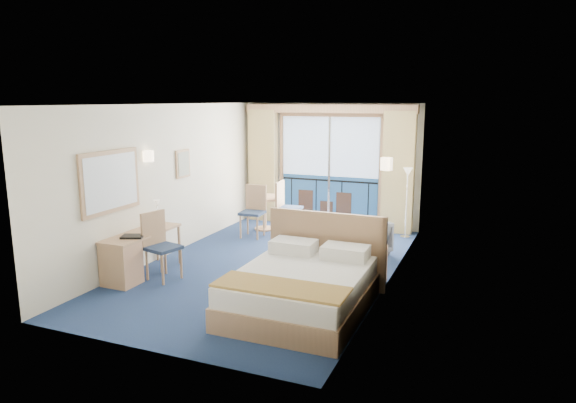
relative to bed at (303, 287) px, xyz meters
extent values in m
plane|color=navy|center=(-1.15, 1.51, -0.32)|extent=(6.50, 6.50, 0.00)
cube|color=silver|center=(-1.15, 4.77, 1.03)|extent=(4.00, 0.02, 2.70)
cube|color=silver|center=(-1.15, -1.75, 1.03)|extent=(4.00, 0.02, 2.70)
cube|color=silver|center=(-3.16, 1.51, 1.03)|extent=(0.02, 6.50, 2.70)
cube|color=silver|center=(0.86, 1.51, 1.03)|extent=(0.02, 6.50, 2.70)
cube|color=white|center=(-1.15, 1.51, 2.39)|extent=(4.00, 6.50, 0.02)
cube|color=navy|center=(-1.15, 4.73, 0.24)|extent=(2.20, 0.02, 1.08)
cube|color=#BED6FA|center=(-1.15, 4.73, 1.44)|extent=(2.20, 0.02, 1.32)
cube|color=brown|center=(-1.15, 4.73, -0.22)|extent=(2.20, 0.02, 0.20)
cube|color=black|center=(-1.15, 4.72, 0.68)|extent=(2.20, 0.02, 0.04)
cube|color=tan|center=(-1.15, 4.72, 2.14)|extent=(2.36, 0.03, 0.12)
cube|color=tan|center=(-2.30, 4.72, 0.88)|extent=(0.06, 0.03, 2.40)
cube|color=tan|center=(0.00, 4.72, 0.88)|extent=(0.06, 0.03, 2.40)
cube|color=silver|center=(-1.15, 4.72, 0.88)|extent=(0.05, 0.02, 2.40)
cube|color=#392319|center=(-0.80, 4.72, 0.08)|extent=(0.35, 0.02, 0.70)
cube|color=#392319|center=(-1.70, 4.72, 0.08)|extent=(0.35, 0.02, 0.70)
cube|color=#392319|center=(-1.20, 4.72, -0.02)|extent=(0.30, 0.02, 0.45)
cube|color=black|center=(-2.05, 4.72, 0.23)|extent=(0.02, 0.01, 0.90)
cube|color=black|center=(-1.45, 4.72, 0.23)|extent=(0.03, 0.01, 0.90)
cube|color=black|center=(-0.85, 4.72, 0.23)|extent=(0.03, 0.01, 0.90)
cube|color=black|center=(-0.25, 4.72, 0.23)|extent=(0.02, 0.01, 0.90)
cube|color=tan|center=(-2.70, 4.58, 0.96)|extent=(0.65, 0.22, 2.55)
cube|color=tan|center=(0.40, 4.58, 0.96)|extent=(0.65, 0.22, 2.55)
cube|color=tan|center=(-1.15, 4.61, 2.26)|extent=(3.80, 0.25, 0.18)
cube|color=tan|center=(-3.13, 0.01, 1.23)|extent=(0.04, 1.25, 0.95)
cube|color=#AFB9C2|center=(-3.11, 0.01, 1.23)|extent=(0.01, 1.12, 0.82)
cube|color=tan|center=(-3.13, 1.96, 1.28)|extent=(0.03, 0.42, 0.52)
cube|color=gray|center=(-3.11, 1.96, 1.28)|extent=(0.01, 0.34, 0.44)
cylinder|color=#FFDFB2|center=(-3.09, 0.91, 1.53)|extent=(0.18, 0.18, 0.18)
cylinder|color=#FFDFB2|center=(0.79, 1.36, 1.53)|extent=(0.18, 0.18, 0.18)
cube|color=tan|center=(0.00, -0.09, -0.16)|extent=(1.65, 2.07, 0.31)
cube|color=white|center=(0.00, -0.09, 0.12)|extent=(1.59, 2.00, 0.26)
cube|color=#B68F47|center=(0.00, -0.76, 0.27)|extent=(1.63, 0.57, 0.03)
cube|color=white|center=(-0.39, 0.65, 0.34)|extent=(0.64, 0.41, 0.19)
cube|color=white|center=(0.39, 0.65, 0.34)|extent=(0.64, 0.41, 0.19)
cube|color=tan|center=(0.00, 0.99, 0.25)|extent=(1.81, 0.06, 1.14)
cube|color=tan|center=(0.60, 1.30, -0.03)|extent=(0.45, 0.43, 0.59)
cube|color=beige|center=(0.63, 1.35, 0.31)|extent=(0.22, 0.20, 0.08)
imported|color=#484B57|center=(0.19, 2.83, -0.01)|extent=(0.95, 0.95, 0.62)
cylinder|color=silver|center=(0.65, 4.22, -0.30)|extent=(0.20, 0.20, 0.03)
cylinder|color=silver|center=(0.65, 4.22, 0.36)|extent=(0.02, 0.02, 1.36)
cone|color=white|center=(0.65, 4.22, 1.04)|extent=(0.18, 0.18, 0.16)
cube|color=tan|center=(-2.89, 0.36, 0.36)|extent=(0.51, 1.49, 0.04)
cube|color=tan|center=(-2.89, -0.15, 0.01)|extent=(0.48, 0.45, 0.66)
cylinder|color=tan|center=(-3.12, 0.55, 0.01)|extent=(0.05, 0.05, 0.66)
cylinder|color=tan|center=(-2.66, 0.55, 0.01)|extent=(0.05, 0.05, 0.66)
cylinder|color=tan|center=(-3.12, 1.06, 0.01)|extent=(0.05, 0.05, 0.66)
cylinder|color=tan|center=(-2.66, 1.06, 0.01)|extent=(0.05, 0.05, 0.66)
cube|color=#20304C|center=(-2.43, 0.29, 0.19)|extent=(0.55, 0.55, 0.05)
cube|color=tan|center=(-2.64, 0.34, 0.47)|extent=(0.15, 0.45, 0.54)
cylinder|color=tan|center=(-2.29, 0.06, -0.07)|extent=(0.04, 0.04, 0.49)
cylinder|color=tan|center=(-2.21, 0.42, -0.07)|extent=(0.04, 0.04, 0.49)
cylinder|color=tan|center=(-2.65, 0.15, -0.07)|extent=(0.04, 0.04, 0.49)
cylinder|color=tan|center=(-2.56, 0.51, -0.07)|extent=(0.04, 0.04, 0.49)
cube|color=black|center=(-2.82, 0.06, 0.39)|extent=(0.40, 0.35, 0.03)
cylinder|color=silver|center=(-2.97, 0.91, 0.40)|extent=(0.11, 0.11, 0.02)
cylinder|color=silver|center=(-2.97, 0.91, 0.57)|extent=(0.01, 0.01, 0.36)
cone|color=white|center=(-2.97, 0.91, 0.75)|extent=(0.10, 0.10, 0.09)
cylinder|color=tan|center=(-2.30, 3.75, 0.38)|extent=(0.80, 0.80, 0.04)
cylinder|color=tan|center=(-2.30, 3.75, 0.03)|extent=(0.08, 0.08, 0.70)
cylinder|color=tan|center=(-2.30, 3.75, -0.30)|extent=(0.44, 0.44, 0.03)
cube|color=#20304C|center=(-1.69, 3.71, 0.20)|extent=(0.49, 0.49, 0.06)
cube|color=tan|center=(-1.91, 3.69, 0.49)|extent=(0.07, 0.47, 0.55)
cylinder|color=tan|center=(-1.49, 3.53, -0.07)|extent=(0.04, 0.04, 0.50)
cylinder|color=tan|center=(-1.51, 3.91, -0.07)|extent=(0.04, 0.04, 0.50)
cylinder|color=tan|center=(-1.87, 3.51, -0.07)|extent=(0.04, 0.04, 0.50)
cylinder|color=tan|center=(-1.89, 3.88, -0.07)|extent=(0.04, 0.04, 0.50)
cube|color=#20304C|center=(-2.26, 3.08, 0.19)|extent=(0.48, 0.48, 0.05)
cube|color=tan|center=(-2.27, 3.29, 0.47)|extent=(0.45, 0.07, 0.54)
cylinder|color=tan|center=(-2.43, 2.88, -0.08)|extent=(0.04, 0.04, 0.48)
cylinder|color=tan|center=(-2.07, 2.91, -0.08)|extent=(0.04, 0.04, 0.48)
cylinder|color=tan|center=(-2.45, 3.25, -0.08)|extent=(0.04, 0.04, 0.48)
cylinder|color=tan|center=(-2.09, 3.27, -0.08)|extent=(0.04, 0.04, 0.48)
camera|label=1|loc=(2.27, -6.08, 2.46)|focal=32.00mm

